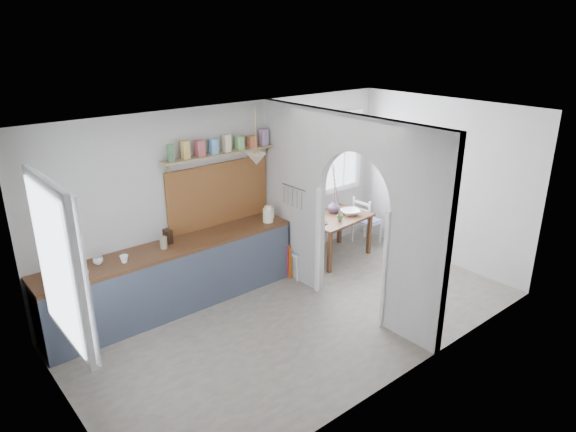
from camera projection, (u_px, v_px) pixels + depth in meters
floor at (302, 317)px, 6.74m from camera, size 5.80×3.20×0.01m
ceiling at (305, 119)px, 5.84m from camera, size 5.80×3.20×0.01m
walls at (303, 225)px, 6.29m from camera, size 5.81×3.21×2.60m
partition at (341, 200)px, 6.70m from camera, size 0.12×3.20×2.60m
kitchen_window at (56, 265)px, 4.44m from camera, size 0.10×1.16×1.50m
nook_window at (323, 156)px, 8.39m from camera, size 1.76×0.10×1.30m
counter at (174, 276)px, 6.86m from camera, size 3.50×0.60×0.90m
sink at (70, 276)px, 5.91m from camera, size 0.40×0.40×0.02m
backsplash at (219, 194)px, 7.28m from camera, size 1.65×0.03×0.90m
shelf at (220, 150)px, 6.99m from camera, size 1.75×0.20×0.21m
pendant_lamp at (256, 159)px, 7.00m from camera, size 0.26×0.26×0.16m
utensil_rail at (294, 187)px, 7.25m from camera, size 0.02×0.50×0.02m
dining_table at (335, 237)px, 8.39m from camera, size 1.20×0.86×0.71m
chair_left at (298, 249)px, 7.78m from camera, size 0.41×0.41×0.83m
chair_right at (367, 220)px, 8.92m from camera, size 0.40×0.40×0.84m
kettle at (268, 214)px, 7.46m from camera, size 0.21×0.18×0.24m
mug_a at (124, 259)px, 6.20m from camera, size 0.11×0.11×0.09m
mug_b at (98, 260)px, 6.16m from camera, size 0.16×0.16×0.09m
knife_block at (168, 236)px, 6.74m from camera, size 0.09×0.12×0.19m
jar at (164, 243)px, 6.59m from camera, size 0.12×0.12×0.15m
towel_magenta at (288, 261)px, 7.70m from camera, size 0.02×0.03×0.52m
towel_orange at (290, 264)px, 7.68m from camera, size 0.02×0.03×0.53m
bowl at (350, 212)px, 8.35m from camera, size 0.40×0.40×0.07m
table_cup at (340, 218)px, 8.07m from camera, size 0.13×0.13×0.09m
plate at (322, 223)px, 7.97m from camera, size 0.22×0.22×0.02m
vase at (334, 206)px, 8.41m from camera, size 0.23×0.23×0.22m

